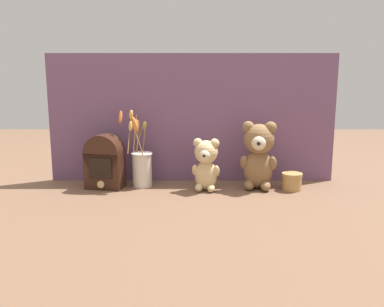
% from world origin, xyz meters
% --- Properties ---
extents(ground_plane, '(4.00, 4.00, 0.00)m').
position_xyz_m(ground_plane, '(0.00, 0.00, 0.00)').
color(ground_plane, brown).
extents(backdrop_wall, '(1.31, 0.02, 0.59)m').
position_xyz_m(backdrop_wall, '(0.00, 0.17, 0.29)').
color(backdrop_wall, '#704C70').
rests_on(backdrop_wall, ground).
extents(teddy_bear_large, '(0.16, 0.15, 0.30)m').
position_xyz_m(teddy_bear_large, '(0.29, 0.02, 0.15)').
color(teddy_bear_large, olive).
rests_on(teddy_bear_large, ground).
extents(teddy_bear_medium, '(0.13, 0.11, 0.23)m').
position_xyz_m(teddy_bear_medium, '(0.06, -0.00, 0.12)').
color(teddy_bear_medium, '#DBBC84').
rests_on(teddy_bear_medium, ground).
extents(flower_vase, '(0.15, 0.13, 0.34)m').
position_xyz_m(flower_vase, '(-0.22, 0.06, 0.10)').
color(flower_vase, silver).
rests_on(flower_vase, ground).
extents(vintage_radio, '(0.17, 0.12, 0.24)m').
position_xyz_m(vintage_radio, '(-0.38, 0.03, 0.12)').
color(vintage_radio, '#381E14').
rests_on(vintage_radio, ground).
extents(decorative_tin_tall, '(0.09, 0.09, 0.07)m').
position_xyz_m(decorative_tin_tall, '(0.43, -0.00, 0.04)').
color(decorative_tin_tall, tan).
rests_on(decorative_tin_tall, ground).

